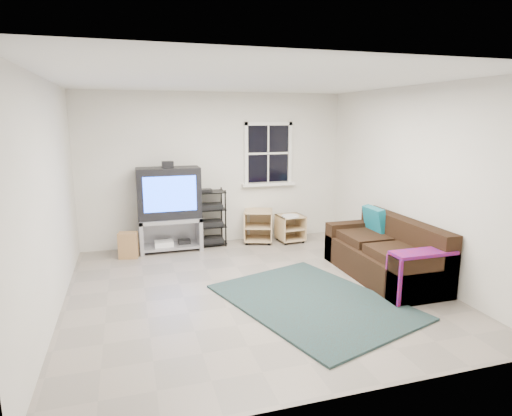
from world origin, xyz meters
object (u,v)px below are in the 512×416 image
object	(u,v)px
av_rack	(211,221)
sofa	(386,255)
side_table_right	(290,226)
tv_unit	(169,202)
side_table_left	(258,225)

from	to	relation	value
av_rack	sofa	bearing A→B (deg)	-47.35
side_table_right	sofa	world-z (taller)	sofa
side_table_right	tv_unit	bearing A→B (deg)	177.15
av_rack	side_table_left	bearing A→B (deg)	-1.94
tv_unit	side_table_left	distance (m)	1.63
side_table_left	side_table_right	bearing A→B (deg)	-15.70
tv_unit	sofa	size ratio (longest dim) A/B	0.77
av_rack	side_table_left	size ratio (longest dim) A/B	1.58
side_table_left	sofa	xyz separation A→B (m)	(1.17, -2.17, 0.00)
side_table_left	sofa	world-z (taller)	sofa
av_rack	side_table_right	xyz separation A→B (m)	(1.39, -0.18, -0.15)
tv_unit	side_table_right	size ratio (longest dim) A/B	2.97
av_rack	sofa	distance (m)	2.99
side_table_right	sofa	size ratio (longest dim) A/B	0.26
side_table_left	av_rack	bearing A→B (deg)	178.06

